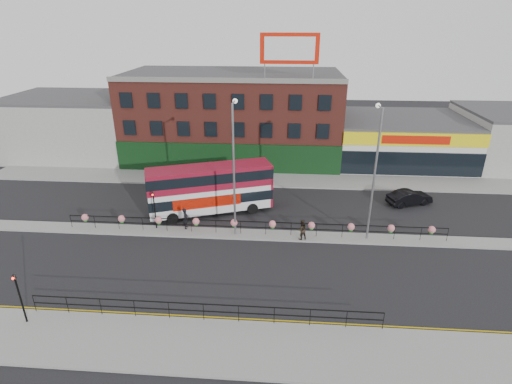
# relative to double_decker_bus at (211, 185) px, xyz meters

# --- Properties ---
(ground) EXTENTS (120.00, 120.00, 0.00)m
(ground) POSITION_rel_double_decker_bus_xyz_m (4.03, -3.89, -2.67)
(ground) COLOR black
(ground) RESTS_ON ground
(south_pavement) EXTENTS (60.00, 4.00, 0.15)m
(south_pavement) POSITION_rel_double_decker_bus_xyz_m (4.03, -15.89, -2.60)
(south_pavement) COLOR gray
(south_pavement) RESTS_ON ground
(north_pavement) EXTENTS (60.00, 4.00, 0.15)m
(north_pavement) POSITION_rel_double_decker_bus_xyz_m (4.03, 8.11, -2.60)
(north_pavement) COLOR gray
(north_pavement) RESTS_ON ground
(median) EXTENTS (60.00, 1.60, 0.15)m
(median) POSITION_rel_double_decker_bus_xyz_m (4.03, -3.89, -2.60)
(median) COLOR gray
(median) RESTS_ON ground
(yellow_line_inner) EXTENTS (60.00, 0.10, 0.01)m
(yellow_line_inner) POSITION_rel_double_decker_bus_xyz_m (4.03, -13.59, -2.67)
(yellow_line_inner) COLOR gold
(yellow_line_inner) RESTS_ON ground
(yellow_line_outer) EXTENTS (60.00, 0.10, 0.01)m
(yellow_line_outer) POSITION_rel_double_decker_bus_xyz_m (4.03, -13.77, -2.67)
(yellow_line_outer) COLOR gold
(yellow_line_outer) RESTS_ON ground
(brick_building) EXTENTS (25.00, 12.21, 10.30)m
(brick_building) POSITION_rel_double_decker_bus_xyz_m (0.03, 16.07, 2.45)
(brick_building) COLOR brown
(brick_building) RESTS_ON ground
(supermarket) EXTENTS (15.00, 12.25, 5.30)m
(supermarket) POSITION_rel_double_decker_bus_xyz_m (20.03, 16.01, -0.02)
(supermarket) COLOR silver
(supermarket) RESTS_ON ground
(warehouse_west) EXTENTS (15.50, 12.00, 7.30)m
(warehouse_west) POSITION_rel_double_decker_bus_xyz_m (-20.22, 16.11, 0.98)
(warehouse_west) COLOR gray
(warehouse_west) RESTS_ON ground
(billboard) EXTENTS (6.00, 0.29, 4.40)m
(billboard) POSITION_rel_double_decker_bus_xyz_m (6.53, 11.10, 10.51)
(billboard) COLOR #BC1605
(billboard) RESTS_ON brick_building
(median_railing) EXTENTS (30.04, 0.56, 1.23)m
(median_railing) POSITION_rel_double_decker_bus_xyz_m (4.03, -3.89, -1.63)
(median_railing) COLOR black
(median_railing) RESTS_ON median
(south_railing) EXTENTS (20.04, 0.05, 1.12)m
(south_railing) POSITION_rel_double_decker_bus_xyz_m (2.03, -13.99, -1.71)
(south_railing) COLOR black
(south_railing) RESTS_ON south_pavement
(double_decker_bus) EXTENTS (10.98, 6.04, 4.35)m
(double_decker_bus) POSITION_rel_double_decker_bus_xyz_m (0.00, 0.00, 0.00)
(double_decker_bus) COLOR silver
(double_decker_bus) RESTS_ON ground
(car) EXTENTS (4.20, 5.15, 1.38)m
(car) POSITION_rel_double_decker_bus_xyz_m (18.05, 3.07, -1.98)
(car) COLOR black
(car) RESTS_ON ground
(pedestrian_a) EXTENTS (0.74, 0.57, 1.77)m
(pedestrian_a) POSITION_rel_double_decker_bus_xyz_m (-1.53, -3.34, -1.64)
(pedestrian_a) COLOR black
(pedestrian_a) RESTS_ON median
(pedestrian_b) EXTENTS (1.28, 1.24, 1.67)m
(pedestrian_b) POSITION_rel_double_decker_bus_xyz_m (7.84, -4.42, -1.69)
(pedestrian_b) COLOR black
(pedestrian_b) RESTS_ON median
(lamp_column_west) EXTENTS (0.37, 1.83, 10.44)m
(lamp_column_west) POSITION_rel_double_decker_bus_xyz_m (2.61, -3.75, 3.66)
(lamp_column_west) COLOR gray
(lamp_column_west) RESTS_ON median
(lamp_column_east) EXTENTS (0.37, 1.80, 10.24)m
(lamp_column_east) POSITION_rel_double_decker_bus_xyz_m (12.96, -3.63, 3.55)
(lamp_column_east) COLOR gray
(lamp_column_east) RESTS_ON median
(traffic_light_south) EXTENTS (0.15, 0.28, 3.65)m
(traffic_light_south) POSITION_rel_double_decker_bus_xyz_m (-7.97, -14.90, -0.21)
(traffic_light_south) COLOR black
(traffic_light_south) RESTS_ON south_pavement
(traffic_light_median) EXTENTS (0.15, 0.28, 3.65)m
(traffic_light_median) POSITION_rel_double_decker_bus_xyz_m (-3.97, -3.50, -0.21)
(traffic_light_median) COLOR black
(traffic_light_median) RESTS_ON median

